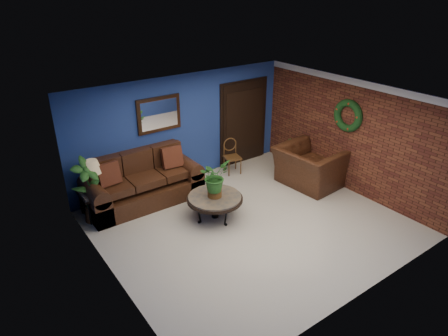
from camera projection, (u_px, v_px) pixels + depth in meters
floor at (250, 224)px, 7.86m from camera, size 5.50×5.50×0.00m
wall_back at (183, 129)px, 9.16m from camera, size 5.50×0.04×2.50m
wall_left at (108, 213)px, 5.88m from camera, size 0.04×5.00×2.50m
wall_right_brick at (349, 135)px, 8.77m from camera, size 0.04×5.00×2.50m
ceiling at (254, 100)px, 6.79m from camera, size 5.50×5.00×0.02m
crown_molding at (356, 82)px, 8.25m from camera, size 0.03×5.00×0.14m
wall_mirror at (159, 114)px, 8.61m from camera, size 1.02×0.06×0.77m
closet_door at (244, 123)px, 10.15m from camera, size 1.44×0.06×2.18m
wreath at (348, 116)px, 8.59m from camera, size 0.16×0.72×0.72m
sofa at (142, 185)px, 8.55m from camera, size 2.45×1.06×1.10m
coffee_table at (215, 199)px, 7.91m from camera, size 1.12×1.12×0.48m
end_table at (97, 196)px, 7.96m from camera, size 0.64×0.64×0.59m
table_lamp at (93, 172)px, 7.73m from camera, size 0.37×0.37×0.62m
side_chair at (231, 153)px, 9.79m from camera, size 0.45×0.45×0.87m
armchair at (309, 167)px, 9.18m from camera, size 1.32×1.48×0.91m
coffee_plant at (214, 177)px, 7.70m from camera, size 0.70×0.66×0.76m
floor_plant at (285, 153)px, 10.05m from camera, size 0.41×0.36×0.78m
tall_plant at (89, 188)px, 7.68m from camera, size 0.65×0.52×1.35m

